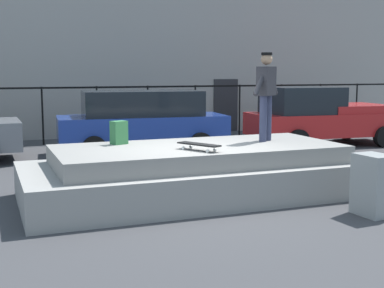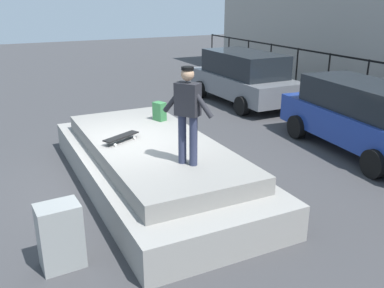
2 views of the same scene
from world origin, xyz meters
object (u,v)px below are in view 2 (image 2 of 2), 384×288
Objects in this scene: backpack at (159,111)px; car_grey_hatchback_near at (244,77)px; car_blue_hatchback_mid at (363,116)px; utility_box at (60,236)px; skateboarder at (188,109)px; skateboard at (121,137)px.

backpack is 0.09× the size of car_grey_hatchback_near.
backpack is 5.02m from car_blue_hatchback_mid.
utility_box is at bearing -78.09° from car_blue_hatchback_mid.
car_grey_hatchback_near is at bearing 178.56° from car_blue_hatchback_mid.
car_grey_hatchback_near reaches higher than backpack.
car_grey_hatchback_near is (-3.79, 4.82, -0.19)m from backpack.
backpack is 6.13m from car_grey_hatchback_near.
backpack is (-2.76, 0.60, -0.77)m from skateboarder.
skateboard is at bearing 141.11° from utility_box.
skateboard is 6.00m from car_blue_hatchback_mid.
car_blue_hatchback_mid is at bearing 100.25° from skateboarder.
backpack reaches higher than utility_box.
car_blue_hatchback_mid is 4.86× the size of utility_box.
skateboard is 0.84× the size of utility_box.
skateboarder is 8.55m from car_grey_hatchback_near.
car_grey_hatchback_near is at bearing 128.65° from skateboard.
skateboarder is 2.83m from utility_box.
skateboard is 1.68m from backpack.
skateboarder reaches higher than utility_box.
car_blue_hatchback_mid reaches higher than skateboard.
car_grey_hatchback_near reaches higher than utility_box.
car_grey_hatchback_near is (-4.88, 6.10, -0.08)m from skateboard.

